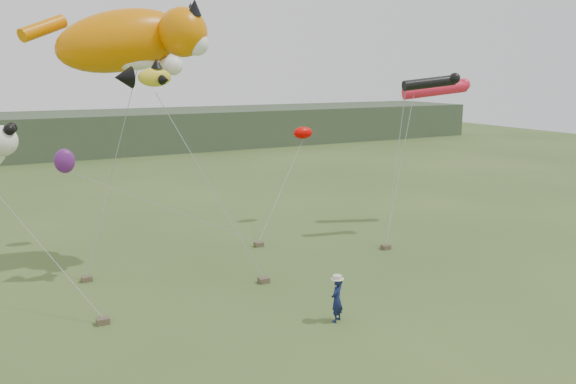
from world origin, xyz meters
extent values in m
plane|color=#385123|center=(0.00, 0.00, 0.00)|extent=(120.00, 120.00, 0.00)
cube|color=#2D3D28|center=(0.00, 45.00, 2.00)|extent=(90.00, 12.00, 4.00)
imported|color=#111942|center=(-0.10, -1.35, 0.75)|extent=(0.65, 0.60, 1.50)
cube|color=brown|center=(-6.82, 6.24, 0.10)|extent=(0.40, 0.32, 0.21)
cube|color=brown|center=(-0.75, 2.90, 0.10)|extent=(0.40, 0.32, 0.21)
cube|color=brown|center=(6.07, 4.12, 0.10)|extent=(0.40, 0.32, 0.21)
cube|color=brown|center=(-6.93, 1.99, 0.10)|extent=(0.40, 0.32, 0.21)
cube|color=brown|center=(1.04, 7.23, 0.10)|extent=(0.40, 0.32, 0.21)
ellipsoid|color=#DA7300|center=(-4.62, 7.64, 9.24)|extent=(5.59, 2.48, 3.34)
sphere|color=#DA7300|center=(-2.46, 6.57, 9.57)|extent=(1.94, 1.94, 1.94)
cone|color=black|center=(-2.14, 6.03, 10.48)|extent=(0.60, 0.74, 0.73)
cone|color=black|center=(-1.92, 7.11, 10.48)|extent=(0.60, 0.70, 0.69)
sphere|color=white|center=(-2.03, 6.24, 9.13)|extent=(0.97, 0.97, 0.97)
ellipsoid|color=white|center=(-4.41, 7.32, 8.38)|extent=(1.90, 0.95, 0.59)
sphere|color=white|center=(-3.11, 5.92, 8.27)|extent=(0.76, 0.76, 0.76)
sphere|color=white|center=(-2.90, 7.43, 8.27)|extent=(0.76, 0.76, 0.76)
cylinder|color=#DA7300|center=(-7.43, 8.51, 9.67)|extent=(2.01, 1.47, 1.17)
ellipsoid|color=gold|center=(-4.02, 5.22, 7.82)|extent=(1.33, 0.68, 0.69)
cone|color=black|center=(-5.12, 5.50, 7.82)|extent=(0.72, 0.88, 0.82)
cone|color=black|center=(-3.93, 5.22, 8.32)|extent=(0.45, 0.45, 0.36)
cone|color=black|center=(-3.75, 4.77, 7.73)|extent=(0.48, 0.51, 0.36)
cone|color=black|center=(-3.75, 5.68, 7.73)|extent=(0.48, 0.51, 0.36)
cylinder|color=black|center=(9.25, 5.34, 7.52)|extent=(2.74, 1.07, 0.77)
sphere|color=black|center=(10.45, 4.91, 7.73)|extent=(0.53, 0.53, 0.53)
cylinder|color=red|center=(11.25, 7.17, 7.11)|extent=(3.40, 1.84, 1.02)
sphere|color=red|center=(12.76, 6.63, 7.38)|extent=(0.67, 0.67, 0.67)
sphere|color=white|center=(-9.28, 6.50, 5.62)|extent=(1.10, 1.10, 1.10)
sphere|color=black|center=(-9.00, 6.13, 6.03)|extent=(0.40, 0.40, 0.40)
sphere|color=black|center=(-8.91, 6.91, 6.03)|extent=(0.40, 0.40, 0.40)
ellipsoid|color=#DA0300|center=(5.15, 10.39, 4.86)|extent=(1.09, 0.64, 0.64)
ellipsoid|color=#601C71|center=(-6.73, 11.70, 4.00)|extent=(0.93, 0.62, 1.14)
camera|label=1|loc=(-9.45, -15.79, 7.97)|focal=35.00mm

